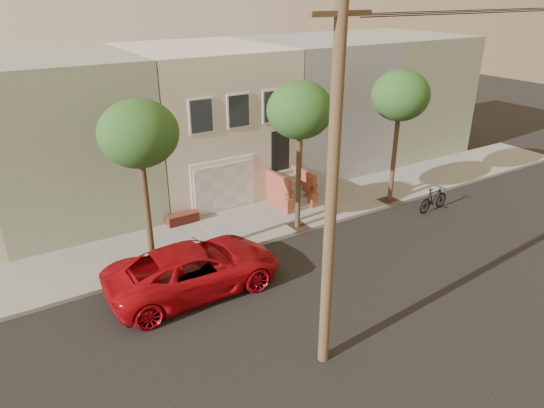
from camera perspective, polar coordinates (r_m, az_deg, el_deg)
ground at (r=18.21m, az=7.39°, el=-8.48°), size 90.00×90.00×0.00m
sidewalk at (r=22.01m, az=-1.32°, el=-2.04°), size 40.00×3.70×0.15m
house_row at (r=25.74m, az=-8.13°, el=10.03°), size 33.10×11.70×7.00m
tree_left at (r=16.87m, az=-15.32°, el=7.81°), size 2.70×2.57×6.30m
tree_mid at (r=19.63m, az=3.29°, el=10.79°), size 2.70×2.57×6.30m
tree_right at (r=23.17m, az=14.78°, el=12.07°), size 2.70×2.57×6.30m
pickup_truck at (r=17.16m, az=-9.02°, el=-7.46°), size 6.08×2.82×1.69m
motorcycle at (r=24.26m, az=18.37°, el=0.56°), size 2.00×0.70×1.18m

